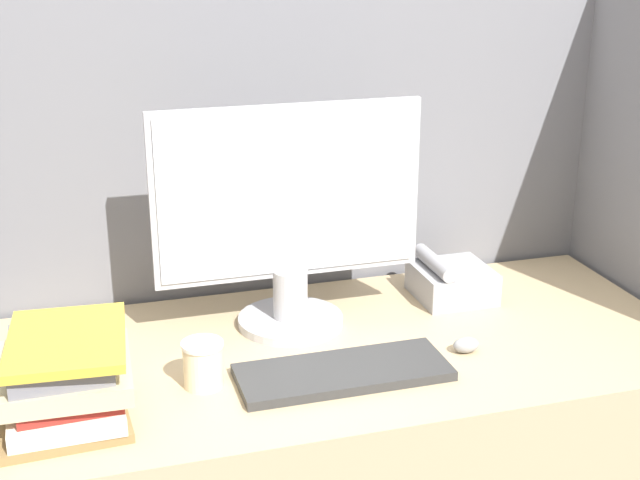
# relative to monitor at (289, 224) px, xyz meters

# --- Properties ---
(cubicle_panel_rear) EXTENTS (1.93, 0.04, 1.48)m
(cubicle_panel_rear) POSITION_rel_monitor_xyz_m (0.08, 0.25, -0.23)
(cubicle_panel_rear) COLOR slate
(cubicle_panel_rear) RESTS_ON ground_plane
(monitor) EXTENTS (0.60, 0.24, 0.51)m
(monitor) POSITION_rel_monitor_xyz_m (0.00, 0.00, 0.00)
(monitor) COLOR #B7B7BC
(monitor) RESTS_ON desk
(keyboard) EXTENTS (0.43, 0.17, 0.02)m
(keyboard) POSITION_rel_monitor_xyz_m (0.04, -0.27, -0.23)
(keyboard) COLOR #333333
(keyboard) RESTS_ON desk
(mouse) EXTENTS (0.06, 0.04, 0.03)m
(mouse) POSITION_rel_monitor_xyz_m (0.32, -0.24, -0.22)
(mouse) COLOR gray
(mouse) RESTS_ON desk
(coffee_cup) EXTENTS (0.08, 0.08, 0.09)m
(coffee_cup) POSITION_rel_monitor_xyz_m (-0.24, -0.23, -0.19)
(coffee_cup) COLOR beige
(coffee_cup) RESTS_ON desk
(book_stack) EXTENTS (0.25, 0.31, 0.16)m
(book_stack) POSITION_rel_monitor_xyz_m (-0.50, -0.27, -0.16)
(book_stack) COLOR olive
(book_stack) RESTS_ON desk
(desk_telephone) EXTENTS (0.18, 0.18, 0.11)m
(desk_telephone) POSITION_rel_monitor_xyz_m (0.41, 0.04, -0.20)
(desk_telephone) COLOR #99999E
(desk_telephone) RESTS_ON desk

